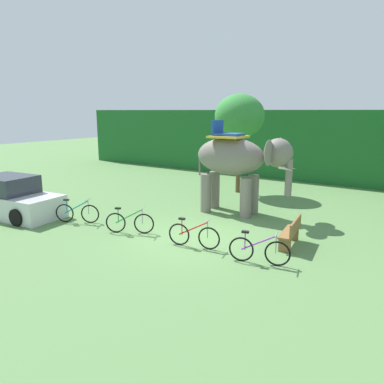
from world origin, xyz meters
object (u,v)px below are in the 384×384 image
Objects in this scene: tree_far_right at (240,117)px; elephant at (238,160)px; bike_green at (130,222)px; bike_teal at (77,213)px; bike_purple at (259,250)px; bike_red at (194,235)px; parked_car at (12,200)px; wooden_bench at (291,232)px.

tree_far_right is 4.52m from elephant.
bike_green is (-1.83, -4.35, -1.82)m from elephant.
bike_teal is 2.51m from bike_green.
bike_red is at bearing 179.36° from bike_purple.
tree_far_right reaches higher than bike_red.
tree_far_right is 11.09m from parked_car.
wooden_bench is (7.55, 2.15, 0.09)m from bike_teal.
tree_far_right reaches higher than elephant.
bike_red is 0.38× the size of parked_car.
wooden_bench is (5.13, -6.15, -3.39)m from tree_far_right.
elephant is 2.72× the size of bike_teal.
bike_teal is at bearing -176.18° from bike_red.
elephant is 5.05m from bike_green.
tree_far_right is 8.70m from wooden_bench.
tree_far_right is at bearing 117.16° from elephant.
bike_teal is 1.00× the size of bike_green.
bike_red is (2.60, 0.12, 0.00)m from bike_green.
elephant reaches higher than wooden_bench.
bike_green is at bearing -159.09° from wooden_bench.
parked_car reaches higher than bike_red.
bike_teal is 7.85m from wooden_bench.
elephant is 9.24m from parked_car.
tree_far_right is 8.80m from bike_green.
tree_far_right is at bearing 108.61° from bike_red.
bike_red and bike_purple have the same top height.
bike_teal is 5.11m from bike_red.
bike_green is at bearing -112.87° from elephant.
parked_car is 2.84× the size of wooden_bench.
bike_teal reaches higher than wooden_bench.
parked_car is (-3.00, -0.82, 0.26)m from bike_teal.
bike_purple is 1.85m from wooden_bench.
tree_far_right reaches higher than bike_purple.
tree_far_right is 3.26× the size of bike_green.
parked_car is at bearing -171.87° from bike_red.
bike_red is (2.68, -7.96, -3.48)m from tree_far_right.
elephant is 6.55m from bike_teal.
bike_teal is at bearing 15.23° from parked_car.
parked_car reaches higher than bike_teal.
bike_purple is (7.30, 0.32, 0.00)m from bike_teal.
bike_purple is at bearing 1.17° from bike_green.
tree_far_right is at bearing 59.25° from parked_car.
tree_far_right is at bearing 129.83° from wooden_bench.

